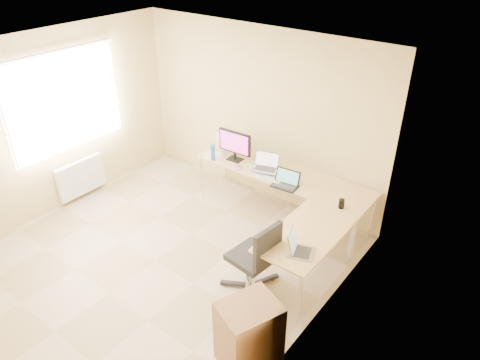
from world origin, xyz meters
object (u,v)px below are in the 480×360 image
Objects in this scene: keyboard at (267,177)px; desk_fan at (225,141)px; laptop_black at (285,179)px; water_bottle at (213,153)px; laptop_return at (302,245)px; desk_main at (281,195)px; office_chair at (252,255)px; mug at (223,154)px; monitor at (235,146)px; desk_return at (304,258)px; cabinet at (249,335)px; laptop_center at (265,162)px.

keyboard is 1.44× the size of desk_fan.
keyboard is at bearing 167.11° from laptop_black.
water_bottle is 2.38m from laptop_return.
laptop_return is (1.11, -1.34, 0.47)m from desk_main.
desk_fan is (-1.31, 0.35, 0.04)m from laptop_black.
mug is at bearing 145.02° from office_chair.
laptop_black is 1.09× the size of laptop_return.
monitor is at bearing 164.49° from keyboard.
desk_main is 27.70× the size of mug.
water_bottle reaches higher than desk_main.
mug is (-0.88, 0.13, 0.03)m from keyboard.
mug is 2.05m from office_chair.
desk_return is 2.06m from monitor.
cabinet is at bearing -61.47° from keyboard.
desk_main is 1.40m from desk_return.
keyboard is 1.05m from desk_fan.
desk_return is 1.31m from cabinet.
office_chair reaches higher than desk_main.
cabinet is (1.13, -2.30, -0.01)m from desk_main.
desk_fan reaches higher than desk_return.
water_bottle is 0.76× the size of laptop_return.
cabinet is at bearing -52.09° from monitor.
mug is 2.41m from laptop_return.
desk_main is at bearing 121.51° from laptop_black.
keyboard is 0.89m from mug.
monitor reaches higher than office_chair.
desk_fan is (-0.05, 0.35, 0.03)m from water_bottle.
laptop_center is 0.22m from keyboard.
desk_main is 1.06m from mug.
desk_fan is 0.96× the size of laptop_return.
monitor is 2.21× the size of water_bottle.
laptop_return is (1.30, -1.20, -0.06)m from laptop_center.
water_bottle is at bearing 158.63° from cabinet.
laptop_center is at bearing 143.03° from cabinet.
desk_main is 5.96× the size of keyboard.
keyboard is (0.68, -0.16, -0.22)m from monitor.
laptop_return is (2.08, -1.22, 0.06)m from mug.
monitor reaches higher than desk_main.
laptop_return is (2.19, -1.39, -0.05)m from desk_fan.
office_chair is at bearing -69.48° from desk_main.
keyboard is 1.40m from office_chair.
laptop_return is at bearing -36.33° from monitor.
mug is (-1.19, 0.17, -0.07)m from laptop_black.
desk_fan reaches higher than desk_main.
monitor is 0.27m from mug.
water_bottle is at bearing 45.04° from laptop_return.
monitor is 5.61× the size of mug.
laptop_black reaches higher than desk_return.
mug is at bearing 159.93° from laptop_center.
laptop_black is at bearing 0.08° from water_bottle.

